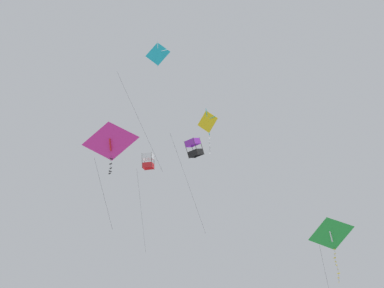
{
  "coord_description": "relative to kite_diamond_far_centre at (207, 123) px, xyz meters",
  "views": [
    {
      "loc": [
        -37.7,
        10.12,
        0.5
      ],
      "look_at": [
        -0.88,
        -0.75,
        24.25
      ],
      "focal_mm": 53.78,
      "sensor_mm": 36.0,
      "label": 1
    }
  ],
  "objects": [
    {
      "name": "kite_box_near_left",
      "position": [
        7.55,
        3.35,
        -0.14
      ],
      "size": [
        1.94,
        1.66,
        9.2
      ],
      "rotation": [
        0.24,
        0.0,
        4.22
      ],
      "color": "white"
    },
    {
      "name": "kite_diamond_mid_left",
      "position": [
        -7.92,
        6.16,
        -0.65
      ],
      "size": [
        3.4,
        3.81,
        8.57
      ],
      "rotation": [
        0.27,
        0.0,
        4.33
      ],
      "color": "#1EB2C6"
    },
    {
      "name": "kite_delta_upper_right",
      "position": [
        -4.92,
        -7.27,
        -11.09
      ],
      "size": [
        2.5,
        1.93,
        4.88
      ],
      "rotation": [
        0.26,
        0.0,
        3.71
      ],
      "color": "green"
    },
    {
      "name": "kite_box_highest",
      "position": [
        9.2,
        -1.61,
        3.19
      ],
      "size": [
        2.04,
        2.2,
        2.16
      ],
      "rotation": [
        0.46,
        0.0,
        3.76
      ],
      "color": "purple"
    },
    {
      "name": "kite_delta_low_drifter",
      "position": [
        -9.43,
        9.03,
        -9.12
      ],
      "size": [
        2.19,
        2.56,
        5.62
      ],
      "rotation": [
        0.46,
        0.0,
        4.19
      ],
      "color": "#DB2D93"
    },
    {
      "name": "kite_diamond_far_centre",
      "position": [
        0.0,
        0.0,
        0.0
      ],
      "size": [
        4.33,
        3.83,
        9.58
      ],
      "rotation": [
        0.33,
        0.0,
        4.05
      ],
      "color": "yellow"
    }
  ]
}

